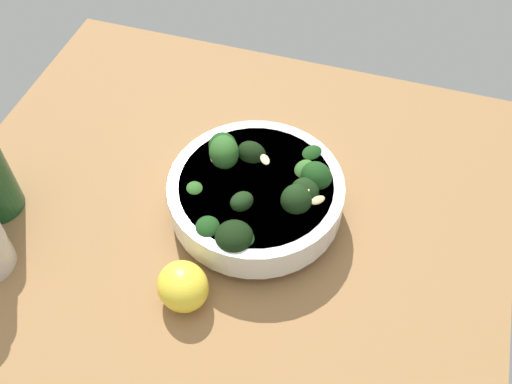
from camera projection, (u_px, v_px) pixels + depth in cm
name	position (u px, v px, depth cm)	size (l,w,h in cm)	color
ground_plane	(213.00, 242.00, 72.18)	(70.63, 70.63, 3.45)	#996D42
bowl_of_broccoli	(256.00, 193.00, 69.89)	(21.57, 21.12, 8.98)	white
lemon_wedge	(182.00, 286.00, 63.56)	(6.15, 5.56, 4.92)	yellow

